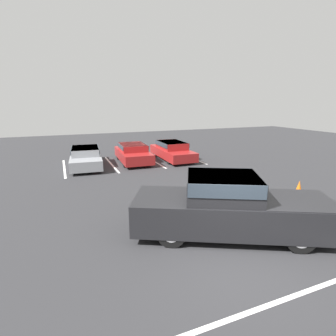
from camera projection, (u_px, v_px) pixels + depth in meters
name	position (u px, v px, depth m)	size (l,w,h in m)	color
ground_plane	(233.00, 255.00, 6.96)	(60.00, 60.00, 0.00)	#2D2D30
stall_stripe_a	(64.00, 168.00, 16.09)	(0.12, 4.92, 0.01)	white
stall_stripe_b	(111.00, 164.00, 17.16)	(0.12, 4.92, 0.01)	white
stall_stripe_c	(153.00, 161.00, 18.22)	(0.12, 4.92, 0.01)	white
stall_stripe_d	(190.00, 157.00, 19.29)	(0.12, 4.92, 0.01)	white
aisle_stripe_foreground	(305.00, 292.00, 5.58)	(0.12, 8.38, 0.01)	white
pickup_truck	(232.00, 206.00, 7.80)	(6.04, 4.38, 1.87)	black
parked_sedan_a	(86.00, 156.00, 16.52)	(2.19, 4.90, 1.19)	gray
parked_sedan_b	(133.00, 152.00, 17.65)	(2.03, 4.36, 1.22)	maroon
parked_sedan_c	(172.00, 150.00, 18.61)	(1.88, 4.77, 1.24)	maroon
traffic_cone	(299.00, 189.00, 11.27)	(0.46, 0.46, 0.68)	black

